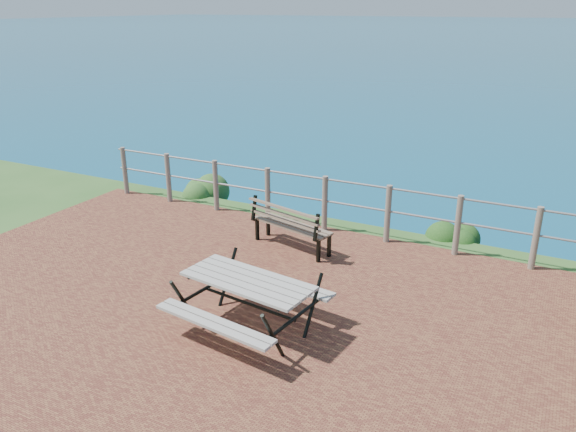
# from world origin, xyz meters

# --- Properties ---
(ground) EXTENTS (10.00, 7.00, 0.12)m
(ground) POSITION_xyz_m (0.00, 0.00, 0.00)
(ground) COLOR brown
(ground) RESTS_ON ground
(safety_railing) EXTENTS (9.40, 0.10, 1.00)m
(safety_railing) POSITION_xyz_m (0.00, 3.35, 0.57)
(safety_railing) COLOR #6B5B4C
(safety_railing) RESTS_ON ground
(picnic_table) EXTENTS (1.70, 1.40, 0.69)m
(picnic_table) POSITION_xyz_m (0.47, -0.08, 0.44)
(picnic_table) COLOR gray
(picnic_table) RESTS_ON ground
(park_bench) EXTENTS (1.49, 0.71, 0.82)m
(park_bench) POSITION_xyz_m (-0.16, 2.38, 0.54)
(park_bench) COLOR brown
(park_bench) RESTS_ON ground
(shrub_lip_west) EXTENTS (0.79, 0.79, 0.55)m
(shrub_lip_west) POSITION_xyz_m (-3.22, 4.16, 0.00)
(shrub_lip_west) COLOR #23541F
(shrub_lip_west) RESTS_ON ground
(shrub_lip_east) EXTENTS (0.66, 0.66, 0.36)m
(shrub_lip_east) POSITION_xyz_m (2.13, 4.29, 0.00)
(shrub_lip_east) COLOR #133E13
(shrub_lip_east) RESTS_ON ground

